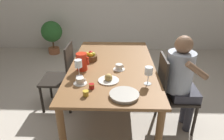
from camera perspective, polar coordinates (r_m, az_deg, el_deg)
The scene contains 16 objects.
ground_plane at distance 2.85m, azimuth 0.16°, elevation -11.86°, with size 20.00×20.00×0.00m, color beige.
dining_table at distance 2.51m, azimuth 0.18°, elevation -0.15°, with size 1.02×1.81×0.73m.
chair_person_side at distance 2.47m, azimuth 16.46°, elevation -5.96°, with size 0.42×0.42×0.92m.
chair_opposite at distance 2.82m, azimuth -14.02°, elevation -1.55°, with size 0.42×0.42×0.92m.
person_seated at distance 2.38m, azimuth 19.28°, elevation -1.96°, with size 0.39×0.41×1.17m.
red_pitcher at distance 2.31m, azimuth -8.64°, elevation 2.37°, with size 0.15×0.13×0.20m.
wine_glass_water at distance 2.14m, azimuth -9.58°, elevation 1.61°, with size 0.08×0.08×0.20m.
wine_glass_juice at distance 2.00m, azimuth 10.42°, elevation -0.49°, with size 0.08×0.08×0.19m.
teacup_near_person at distance 2.05m, azimuth -9.08°, elevation -3.18°, with size 0.14×0.14×0.07m.
teacup_across at distance 2.33m, azimuth 2.02°, elevation 0.78°, with size 0.14×0.14×0.07m.
serving_tray at distance 1.83m, azimuth 3.52°, elevation -7.10°, with size 0.27×0.27×0.03m.
bread_plate at distance 2.08m, azimuth -1.00°, elevation -2.58°, with size 0.22×0.22×0.08m.
jam_jar_amber at distance 1.84m, azimuth -7.51°, elevation -6.53°, with size 0.06×0.06×0.05m.
jam_jar_red at distance 1.95m, azimuth -5.85°, elevation -4.56°, with size 0.06×0.06×0.05m.
fruit_bowl at distance 2.59m, azimuth -6.22°, elevation 3.75°, with size 0.18×0.18×0.12m.
potted_plant at distance 4.94m, azimuth -16.81°, elevation 10.05°, with size 0.48×0.48×0.78m.
Camera 1 is at (0.06, -2.26, 1.73)m, focal length 32.00 mm.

